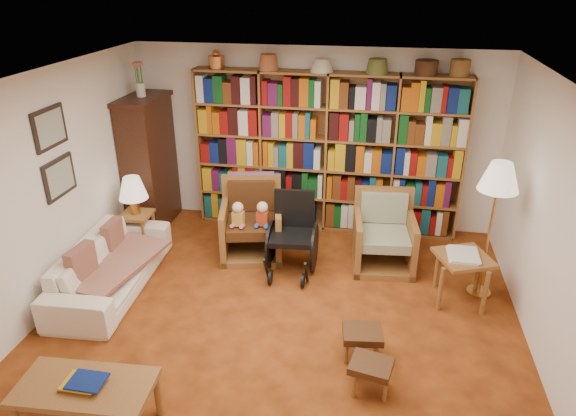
% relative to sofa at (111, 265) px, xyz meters
% --- Properties ---
extents(floor, '(5.00, 5.00, 0.00)m').
position_rel_sofa_xyz_m(floor, '(2.05, -0.31, -0.29)').
color(floor, '#9E4A18').
rests_on(floor, ground).
extents(ceiling, '(5.00, 5.00, 0.00)m').
position_rel_sofa_xyz_m(ceiling, '(2.05, -0.31, 2.21)').
color(ceiling, white).
rests_on(ceiling, wall_back).
extents(wall_back, '(5.00, 0.00, 5.00)m').
position_rel_sofa_xyz_m(wall_back, '(2.05, 2.19, 0.96)').
color(wall_back, white).
rests_on(wall_back, floor).
extents(wall_left, '(0.00, 5.00, 5.00)m').
position_rel_sofa_xyz_m(wall_left, '(-0.45, -0.31, 0.96)').
color(wall_left, white).
rests_on(wall_left, floor).
extents(wall_right, '(0.00, 5.00, 5.00)m').
position_rel_sofa_xyz_m(wall_right, '(4.55, -0.31, 0.96)').
color(wall_right, white).
rests_on(wall_right, floor).
extents(bookshelf, '(3.60, 0.30, 2.42)m').
position_rel_sofa_xyz_m(bookshelf, '(2.25, 2.02, 0.88)').
color(bookshelf, olive).
rests_on(bookshelf, floor).
extents(curio_cabinet, '(0.50, 0.95, 2.40)m').
position_rel_sofa_xyz_m(curio_cabinet, '(-0.20, 1.69, 0.67)').
color(curio_cabinet, '#3E1D11').
rests_on(curio_cabinet, floor).
extents(framed_pictures, '(0.03, 0.52, 0.97)m').
position_rel_sofa_xyz_m(framed_pictures, '(-0.43, -0.01, 1.34)').
color(framed_pictures, black).
rests_on(framed_pictures, wall_left).
extents(sofa, '(2.00, 0.87, 0.57)m').
position_rel_sofa_xyz_m(sofa, '(0.00, 0.00, 0.00)').
color(sofa, white).
rests_on(sofa, floor).
extents(sofa_throw, '(0.92, 1.42, 0.04)m').
position_rel_sofa_xyz_m(sofa_throw, '(0.05, 0.00, 0.01)').
color(sofa_throw, '#C0B08C').
rests_on(sofa_throw, sofa).
extents(cushion_left, '(0.11, 0.35, 0.35)m').
position_rel_sofa_xyz_m(cushion_left, '(-0.13, 0.35, 0.16)').
color(cushion_left, maroon).
rests_on(cushion_left, sofa).
extents(cushion_right, '(0.16, 0.40, 0.38)m').
position_rel_sofa_xyz_m(cushion_right, '(-0.13, -0.35, 0.16)').
color(cushion_right, maroon).
rests_on(cushion_right, sofa).
extents(side_table_lamp, '(0.39, 0.39, 0.51)m').
position_rel_sofa_xyz_m(side_table_lamp, '(-0.10, 0.92, 0.09)').
color(side_table_lamp, olive).
rests_on(side_table_lamp, floor).
extents(table_lamp, '(0.37, 0.37, 0.50)m').
position_rel_sofa_xyz_m(table_lamp, '(-0.10, 0.92, 0.56)').
color(table_lamp, '#B47D39').
rests_on(table_lamp, side_table_lamp).
extents(armchair_leather, '(0.94, 0.96, 0.98)m').
position_rel_sofa_xyz_m(armchair_leather, '(1.41, 1.15, 0.11)').
color(armchair_leather, olive).
rests_on(armchair_leather, floor).
extents(armchair_sage, '(0.81, 0.84, 0.92)m').
position_rel_sofa_xyz_m(armchair_sage, '(3.09, 1.15, 0.07)').
color(armchair_sage, olive).
rests_on(armchair_sage, floor).
extents(wheelchair, '(0.57, 0.80, 1.00)m').
position_rel_sofa_xyz_m(wheelchair, '(1.99, 0.77, 0.17)').
color(wheelchair, black).
rests_on(wheelchair, floor).
extents(floor_lamp, '(0.42, 0.42, 1.60)m').
position_rel_sofa_xyz_m(floor_lamp, '(4.20, 0.62, 1.09)').
color(floor_lamp, '#B47D39').
rests_on(floor_lamp, floor).
extents(side_table_papers, '(0.69, 0.69, 0.60)m').
position_rel_sofa_xyz_m(side_table_papers, '(3.94, 0.44, 0.19)').
color(side_table_papers, olive).
rests_on(side_table_papers, floor).
extents(footstool_a, '(0.41, 0.36, 0.31)m').
position_rel_sofa_xyz_m(footstool_a, '(2.92, -0.71, -0.03)').
color(footstool_a, '#4E2C14').
rests_on(footstool_a, floor).
extents(footstool_b, '(0.41, 0.37, 0.30)m').
position_rel_sofa_xyz_m(footstool_b, '(3.02, -1.12, -0.04)').
color(footstool_b, '#4E2C14').
rests_on(footstool_b, floor).
extents(coffee_table, '(1.10, 0.60, 0.49)m').
position_rel_sofa_xyz_m(coffee_table, '(0.81, -1.92, 0.10)').
color(coffee_table, olive).
rests_on(coffee_table, floor).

